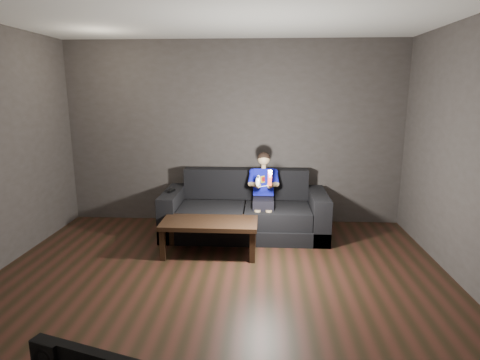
{
  "coord_description": "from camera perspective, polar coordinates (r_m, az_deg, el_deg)",
  "views": [
    {
      "loc": [
        0.44,
        -3.47,
        1.97
      ],
      "look_at": [
        0.15,
        1.55,
        0.85
      ],
      "focal_mm": 30.0,
      "sensor_mm": 36.0,
      "label": 1
    }
  ],
  "objects": [
    {
      "name": "floor",
      "position": [
        4.01,
        -3.58,
        -16.85
      ],
      "size": [
        5.0,
        5.0,
        0.0
      ],
      "primitive_type": "plane",
      "color": "black",
      "rests_on": "ground"
    },
    {
      "name": "back_wall",
      "position": [
        6.02,
        -0.91,
        6.64
      ],
      "size": [
        5.0,
        0.04,
        2.7
      ],
      "primitive_type": "cube",
      "color": "#3D3835",
      "rests_on": "ground"
    },
    {
      "name": "front_wall",
      "position": [
        1.23,
        -19.19,
        -18.32
      ],
      "size": [
        5.0,
        0.04,
        2.7
      ],
      "primitive_type": "cube",
      "color": "#3D3835",
      "rests_on": "ground"
    },
    {
      "name": "sofa",
      "position": [
        5.63,
        0.7,
        -4.89
      ],
      "size": [
        2.24,
        0.97,
        0.87
      ],
      "color": "black",
      "rests_on": "floor"
    },
    {
      "name": "child",
      "position": [
        5.45,
        3.36,
        -0.9
      ],
      "size": [
        0.42,
        0.51,
        1.03
      ],
      "color": "black",
      "rests_on": "sofa"
    },
    {
      "name": "wii_remote_red",
      "position": [
        5.01,
        4.28,
        0.31
      ],
      "size": [
        0.05,
        0.08,
        0.2
      ],
      "color": "red",
      "rests_on": "child"
    },
    {
      "name": "nunchuk_white",
      "position": [
        5.03,
        2.59,
        -0.12
      ],
      "size": [
        0.09,
        0.11,
        0.16
      ],
      "color": "silver",
      "rests_on": "child"
    },
    {
      "name": "wii_remote_black",
      "position": [
        5.59,
        -9.73,
        -1.52
      ],
      "size": [
        0.08,
        0.17,
        0.03
      ],
      "color": "black",
      "rests_on": "sofa"
    },
    {
      "name": "coffee_table",
      "position": [
        4.94,
        -4.34,
        -6.4
      ],
      "size": [
        1.17,
        0.59,
        0.42
      ],
      "color": "black",
      "rests_on": "floor"
    }
  ]
}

